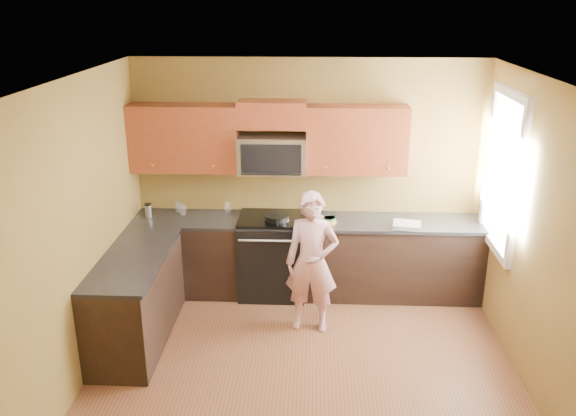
# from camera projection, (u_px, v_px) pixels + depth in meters

# --- Properties ---
(floor) EXTENTS (4.00, 4.00, 0.00)m
(floor) POSITION_uv_depth(u_px,v_px,m) (303.00, 378.00, 5.50)
(floor) COLOR brown
(floor) RESTS_ON ground
(ceiling) EXTENTS (4.00, 4.00, 0.00)m
(ceiling) POSITION_uv_depth(u_px,v_px,m) (306.00, 83.00, 4.58)
(ceiling) COLOR white
(ceiling) RESTS_ON ground
(wall_back) EXTENTS (4.00, 0.00, 4.00)m
(wall_back) POSITION_uv_depth(u_px,v_px,m) (308.00, 176.00, 6.92)
(wall_back) COLOR brown
(wall_back) RESTS_ON ground
(wall_front) EXTENTS (4.00, 0.00, 4.00)m
(wall_front) POSITION_uv_depth(u_px,v_px,m) (298.00, 391.00, 3.16)
(wall_front) COLOR brown
(wall_front) RESTS_ON ground
(wall_left) EXTENTS (0.00, 4.00, 4.00)m
(wall_left) POSITION_uv_depth(u_px,v_px,m) (73.00, 239.00, 5.13)
(wall_left) COLOR brown
(wall_left) RESTS_ON ground
(wall_right) EXTENTS (0.00, 4.00, 4.00)m
(wall_right) POSITION_uv_depth(u_px,v_px,m) (544.00, 248.00, 4.96)
(wall_right) COLOR brown
(wall_right) RESTS_ON ground
(cabinet_back_run) EXTENTS (4.00, 0.60, 0.88)m
(cabinet_back_run) POSITION_uv_depth(u_px,v_px,m) (307.00, 258.00, 6.95)
(cabinet_back_run) COLOR black
(cabinet_back_run) RESTS_ON floor
(cabinet_left_run) EXTENTS (0.60, 1.60, 0.88)m
(cabinet_left_run) POSITION_uv_depth(u_px,v_px,m) (136.00, 300.00, 5.98)
(cabinet_left_run) COLOR black
(cabinet_left_run) RESTS_ON floor
(countertop_back) EXTENTS (4.00, 0.62, 0.04)m
(countertop_back) POSITION_uv_depth(u_px,v_px,m) (307.00, 221.00, 6.78)
(countertop_back) COLOR black
(countertop_back) RESTS_ON cabinet_back_run
(countertop_left) EXTENTS (0.62, 1.60, 0.04)m
(countertop_left) POSITION_uv_depth(u_px,v_px,m) (133.00, 258.00, 5.83)
(countertop_left) COLOR black
(countertop_left) RESTS_ON cabinet_left_run
(stove) EXTENTS (0.76, 0.65, 0.95)m
(stove) POSITION_uv_depth(u_px,v_px,m) (272.00, 255.00, 6.93)
(stove) COLOR black
(stove) RESTS_ON floor
(microwave) EXTENTS (0.76, 0.40, 0.42)m
(microwave) POSITION_uv_depth(u_px,v_px,m) (272.00, 172.00, 6.72)
(microwave) COLOR silver
(microwave) RESTS_ON wall_back
(upper_cab_left) EXTENTS (1.22, 0.33, 0.75)m
(upper_cab_left) POSITION_uv_depth(u_px,v_px,m) (186.00, 170.00, 6.79)
(upper_cab_left) COLOR brown
(upper_cab_left) RESTS_ON wall_back
(upper_cab_right) EXTENTS (1.12, 0.33, 0.75)m
(upper_cab_right) POSITION_uv_depth(u_px,v_px,m) (355.00, 172.00, 6.71)
(upper_cab_right) COLOR brown
(upper_cab_right) RESTS_ON wall_back
(upper_cab_over_mw) EXTENTS (0.76, 0.33, 0.30)m
(upper_cab_over_mw) POSITION_uv_depth(u_px,v_px,m) (272.00, 114.00, 6.53)
(upper_cab_over_mw) COLOR brown
(upper_cab_over_mw) RESTS_ON wall_back
(window) EXTENTS (0.06, 1.06, 1.66)m
(window) POSITION_uv_depth(u_px,v_px,m) (503.00, 173.00, 5.98)
(window) COLOR white
(window) RESTS_ON wall_right
(woman) EXTENTS (0.58, 0.42, 1.50)m
(woman) POSITION_uv_depth(u_px,v_px,m) (312.00, 262.00, 6.10)
(woman) COLOR pink
(woman) RESTS_ON floor
(frying_pan) EXTENTS (0.31, 0.50, 0.06)m
(frying_pan) POSITION_uv_depth(u_px,v_px,m) (277.00, 220.00, 6.69)
(frying_pan) COLOR black
(frying_pan) RESTS_ON stove
(butter_tub) EXTENTS (0.17, 0.17, 0.10)m
(butter_tub) POSITION_uv_depth(u_px,v_px,m) (330.00, 224.00, 6.65)
(butter_tub) COLOR yellow
(butter_tub) RESTS_ON countertop_back
(toast_slice) EXTENTS (0.13, 0.13, 0.01)m
(toast_slice) POSITION_uv_depth(u_px,v_px,m) (331.00, 223.00, 6.66)
(toast_slice) COLOR #B27F47
(toast_slice) RESTS_ON countertop_back
(napkin_a) EXTENTS (0.13, 0.14, 0.06)m
(napkin_a) POSITION_uv_depth(u_px,v_px,m) (284.00, 220.00, 6.67)
(napkin_a) COLOR silver
(napkin_a) RESTS_ON countertop_back
(napkin_b) EXTENTS (0.15, 0.16, 0.07)m
(napkin_b) POSITION_uv_depth(u_px,v_px,m) (320.00, 218.00, 6.74)
(napkin_b) COLOR silver
(napkin_b) RESTS_ON countertop_back
(dish_towel) EXTENTS (0.34, 0.29, 0.05)m
(dish_towel) POSITION_uv_depth(u_px,v_px,m) (407.00, 225.00, 6.55)
(dish_towel) COLOR white
(dish_towel) RESTS_ON countertop_back
(travel_mug) EXTENTS (0.09, 0.09, 0.16)m
(travel_mug) POSITION_uv_depth(u_px,v_px,m) (149.00, 217.00, 6.86)
(travel_mug) COLOR silver
(travel_mug) RESTS_ON countertop_back
(glass_a) EXTENTS (0.08, 0.08, 0.12)m
(glass_a) POSITION_uv_depth(u_px,v_px,m) (178.00, 206.00, 7.03)
(glass_a) COLOR silver
(glass_a) RESTS_ON countertop_back
(glass_b) EXTENTS (0.08, 0.08, 0.12)m
(glass_b) POSITION_uv_depth(u_px,v_px,m) (183.00, 209.00, 6.92)
(glass_b) COLOR silver
(glass_b) RESTS_ON countertop_back
(glass_c) EXTENTS (0.07, 0.07, 0.12)m
(glass_c) POSITION_uv_depth(u_px,v_px,m) (227.00, 207.00, 7.01)
(glass_c) COLOR silver
(glass_c) RESTS_ON countertop_back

